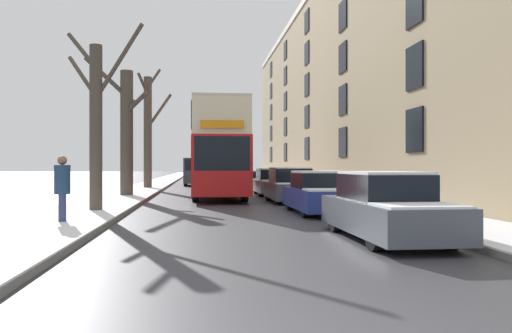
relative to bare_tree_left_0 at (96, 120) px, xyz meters
The scene contains 14 objects.
sidewalk_left 40.14m from the bare_tree_left_0, 90.51° to the left, with size 2.76×130.00×0.16m.
sidewalk_right 41.31m from the bare_tree_left_0, 76.31° to the left, with size 2.76×130.00×0.16m.
terrace_facade_right 24.73m from the bare_tree_left_0, 50.17° to the left, with size 9.10×51.56×14.37m.
bare_tree_left_0 is the anchor object (origin of this frame).
bare_tree_left_1 8.42m from the bare_tree_left_0, 91.59° to the left, with size 3.18×2.69×6.90m.
bare_tree_left_2 17.36m from the bare_tree_left_0, 90.17° to the left, with size 2.10×2.86×8.29m.
double_decker_bus 9.27m from the bare_tree_left_0, 62.62° to the left, with size 2.50×10.06×4.51m.
parked_car_0 10.03m from the bare_tree_left_0, 41.41° to the right, with size 1.69×4.49×1.45m.
parked_car_1 7.71m from the bare_tree_left_0, ahead, with size 1.71×4.34×1.42m.
parked_car_2 9.04m from the bare_tree_left_0, 33.16° to the left, with size 1.84×4.13×1.52m.
parked_car_3 12.73m from the bare_tree_left_0, 54.26° to the left, with size 1.77×4.22×1.46m.
parked_car_4 17.78m from the bare_tree_left_0, 65.50° to the left, with size 1.80×4.13×1.30m.
oncoming_van 24.73m from the bare_tree_left_0, 82.62° to the left, with size 2.09×5.18×2.22m.
pedestrian_left_sidewalk 4.02m from the bare_tree_left_0, 92.44° to the right, with size 0.40×0.40×1.84m.
Camera 1 is at (-1.35, -3.72, 1.56)m, focal length 35.00 mm.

